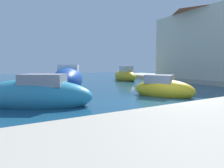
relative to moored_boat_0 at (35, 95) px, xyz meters
name	(u,v)px	position (x,y,z in m)	size (l,w,h in m)	color
ground	(165,103)	(5.89, -2.71, -0.52)	(80.00, 80.00, 0.00)	navy
quay_promenade	(221,93)	(10.21, -3.08, -0.27)	(44.00, 32.00, 0.50)	#BCB29E
moored_boat_0	(35,95)	(0.00, 0.00, 0.00)	(5.78, 4.53, 1.91)	teal
moored_boat_1	(68,79)	(3.89, 7.52, 0.18)	(4.81, 6.72, 2.51)	#1E479E
moored_boat_2	(125,76)	(12.50, 11.03, 0.05)	(3.14, 5.83, 2.24)	gold
moored_boat_5	(163,89)	(7.50, -0.93, -0.07)	(3.23, 4.05, 1.65)	gold
waterfront_building_main	(205,41)	(18.89, 4.16, 4.16)	(6.16, 10.33, 8.24)	beige
quayside_tree	(174,53)	(20.64, 10.22, 3.16)	(2.86, 2.86, 4.62)	brown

